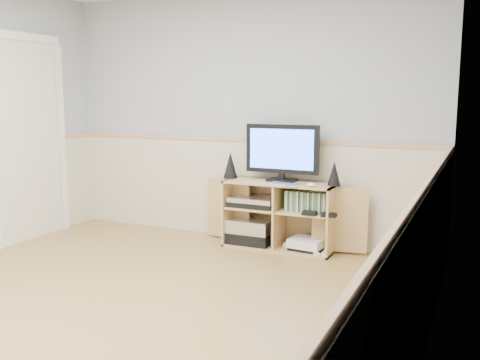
# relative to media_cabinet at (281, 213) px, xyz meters

# --- Properties ---
(room) EXTENTS (4.04, 4.54, 2.54)m
(room) POSITION_rel_media_cabinet_xyz_m (-0.54, -1.95, 0.88)
(room) COLOR tan
(room) RESTS_ON ground
(media_cabinet) EXTENTS (1.66, 0.40, 0.65)m
(media_cabinet) POSITION_rel_media_cabinet_xyz_m (0.00, 0.00, 0.00)
(media_cabinet) COLOR tan
(media_cabinet) RESTS_ON floor
(monitor) EXTENTS (0.73, 0.18, 0.54)m
(monitor) POSITION_rel_media_cabinet_xyz_m (0.00, -0.00, 0.61)
(monitor) COLOR black
(monitor) RESTS_ON media_cabinet
(speaker_left) EXTENTS (0.14, 0.14, 0.26)m
(speaker_left) POSITION_rel_media_cabinet_xyz_m (-0.54, -0.03, 0.45)
(speaker_left) COLOR black
(speaker_left) RESTS_ON media_cabinet
(speaker_right) EXTENTS (0.12, 0.12, 0.22)m
(speaker_right) POSITION_rel_media_cabinet_xyz_m (0.52, -0.03, 0.43)
(speaker_right) COLOR black
(speaker_right) RESTS_ON media_cabinet
(keyboard) EXTENTS (0.34, 0.20, 0.01)m
(keyboard) POSITION_rel_media_cabinet_xyz_m (0.10, -0.19, 0.32)
(keyboard) COLOR silver
(keyboard) RESTS_ON media_cabinet
(mouse) EXTENTS (0.11, 0.09, 0.04)m
(mouse) POSITION_rel_media_cabinet_xyz_m (0.35, -0.19, 0.34)
(mouse) COLOR white
(mouse) RESTS_ON media_cabinet
(av_components) EXTENTS (0.53, 0.34, 0.47)m
(av_components) POSITION_rel_media_cabinet_xyz_m (-0.29, -0.05, -0.11)
(av_components) COLOR black
(av_components) RESTS_ON media_cabinet
(game_consoles) EXTENTS (0.45, 0.30, 0.11)m
(game_consoles) POSITION_rel_media_cabinet_xyz_m (0.27, -0.06, -0.26)
(game_consoles) COLOR white
(game_consoles) RESTS_ON media_cabinet
(game_cases) EXTENTS (0.42, 0.13, 0.19)m
(game_cases) POSITION_rel_media_cabinet_xyz_m (0.29, -0.07, 0.15)
(game_cases) COLOR #3F8C3F
(game_cases) RESTS_ON media_cabinet
(wall_outlet) EXTENTS (0.12, 0.03, 0.12)m
(wall_outlet) POSITION_rel_media_cabinet_xyz_m (0.52, 0.16, 0.27)
(wall_outlet) COLOR white
(wall_outlet) RESTS_ON wall_back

